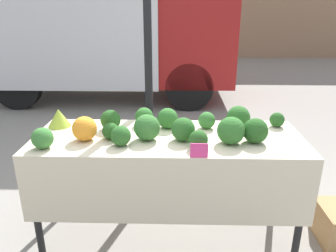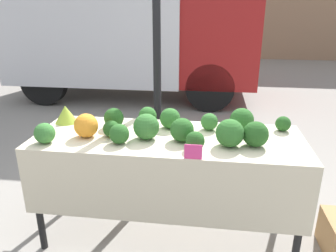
% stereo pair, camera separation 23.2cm
% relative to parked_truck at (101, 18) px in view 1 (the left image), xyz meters
% --- Properties ---
extents(ground_plane, '(40.00, 40.00, 0.00)m').
position_rel_parked_truck_xyz_m(ground_plane, '(1.36, -4.14, -1.49)').
color(ground_plane, gray).
extents(tent_pole, '(0.07, 0.07, 2.77)m').
position_rel_parked_truck_xyz_m(tent_pole, '(1.16, -3.44, -0.10)').
color(tent_pole, black).
rests_on(tent_pole, ground_plane).
extents(parked_truck, '(4.47, 2.05, 2.82)m').
position_rel_parked_truck_xyz_m(parked_truck, '(0.00, 0.00, 0.00)').
color(parked_truck, silver).
rests_on(parked_truck, ground_plane).
extents(market_table, '(1.93, 0.71, 0.84)m').
position_rel_parked_truck_xyz_m(market_table, '(1.36, -4.21, -0.77)').
color(market_table, beige).
rests_on(market_table, ground_plane).
extents(orange_cauliflower, '(0.17, 0.17, 0.17)m').
position_rel_parked_truck_xyz_m(orange_cauliflower, '(0.78, -4.23, -0.56)').
color(orange_cauliflower, orange).
rests_on(orange_cauliflower, market_table).
extents(romanesco_head, '(0.18, 0.18, 0.14)m').
position_rel_parked_truck_xyz_m(romanesco_head, '(0.51, -3.96, -0.58)').
color(romanesco_head, '#93B238').
rests_on(romanesco_head, market_table).
extents(broccoli_head_0, '(0.12, 0.12, 0.12)m').
position_rel_parked_truck_xyz_m(broccoli_head_0, '(0.96, -4.20, -0.59)').
color(broccoli_head_0, '#23511E').
rests_on(broccoli_head_0, market_table).
extents(broccoli_head_1, '(0.17, 0.17, 0.17)m').
position_rel_parked_truck_xyz_m(broccoli_head_1, '(1.95, -4.24, -0.56)').
color(broccoli_head_1, '#23511E').
rests_on(broccoli_head_1, market_table).
extents(broccoli_head_2, '(0.18, 0.18, 0.18)m').
position_rel_parked_truck_xyz_m(broccoli_head_2, '(1.21, -4.21, -0.56)').
color(broccoli_head_2, '#336B2D').
rests_on(broccoli_head_2, market_table).
extents(broccoli_head_3, '(0.13, 0.13, 0.13)m').
position_rel_parked_truck_xyz_m(broccoli_head_3, '(1.56, -4.35, -0.59)').
color(broccoli_head_3, '#23511E').
rests_on(broccoli_head_3, market_table).
extents(broccoli_head_4, '(0.11, 0.11, 0.11)m').
position_rel_parked_truck_xyz_m(broccoli_head_4, '(2.19, -3.92, -0.59)').
color(broccoli_head_4, '#23511E').
rests_on(broccoli_head_4, market_table).
extents(broccoli_head_5, '(0.14, 0.14, 0.14)m').
position_rel_parked_truck_xyz_m(broccoli_head_5, '(1.16, -3.91, -0.58)').
color(broccoli_head_5, '#2D6628').
rests_on(broccoli_head_5, market_table).
extents(broccoli_head_6, '(0.14, 0.14, 0.14)m').
position_rel_parked_truck_xyz_m(broccoli_head_6, '(0.54, -4.37, -0.58)').
color(broccoli_head_6, '#387533').
rests_on(broccoli_head_6, market_table).
extents(broccoli_head_7, '(0.17, 0.17, 0.17)m').
position_rel_parked_truck_xyz_m(broccoli_head_7, '(1.46, -4.21, -0.57)').
color(broccoli_head_7, '#285B23').
rests_on(broccoli_head_7, market_table).
extents(broccoli_head_8, '(0.19, 0.19, 0.19)m').
position_rel_parked_truck_xyz_m(broccoli_head_8, '(1.78, -4.26, -0.56)').
color(broccoli_head_8, '#2D6628').
rests_on(broccoli_head_8, market_table).
extents(broccoli_head_9, '(0.15, 0.15, 0.15)m').
position_rel_parked_truck_xyz_m(broccoli_head_9, '(0.92, -4.01, -0.57)').
color(broccoli_head_9, '#23511E').
rests_on(broccoli_head_9, market_table).
extents(broccoli_head_10, '(0.13, 0.13, 0.13)m').
position_rel_parked_truck_xyz_m(broccoli_head_10, '(1.65, -3.97, -0.59)').
color(broccoli_head_10, '#336B2D').
rests_on(broccoli_head_10, market_table).
extents(broccoli_head_11, '(0.18, 0.18, 0.18)m').
position_rel_parked_truck_xyz_m(broccoli_head_11, '(1.88, -3.97, -0.56)').
color(broccoli_head_11, '#285B23').
rests_on(broccoli_head_11, market_table).
extents(broccoli_head_12, '(0.16, 0.16, 0.16)m').
position_rel_parked_truck_xyz_m(broccoli_head_12, '(1.35, -3.97, -0.57)').
color(broccoli_head_12, '#2D6628').
rests_on(broccoli_head_12, market_table).
extents(broccoli_head_13, '(0.14, 0.14, 0.14)m').
position_rel_parked_truck_xyz_m(broccoli_head_13, '(1.05, -4.31, -0.58)').
color(broccoli_head_13, '#285B23').
rests_on(broccoli_head_13, market_table).
extents(price_sign, '(0.11, 0.01, 0.09)m').
position_rel_parked_truck_xyz_m(price_sign, '(1.56, -4.48, -0.60)').
color(price_sign, '#E53D84').
rests_on(price_sign, market_table).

